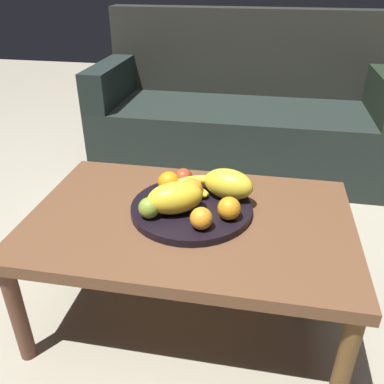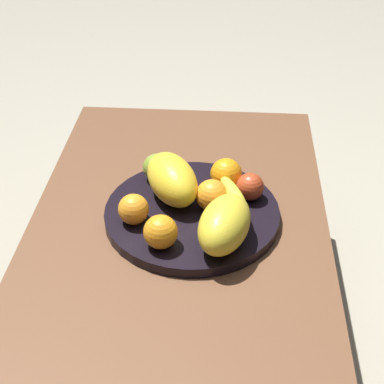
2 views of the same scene
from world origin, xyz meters
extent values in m
plane|color=#9D9681|center=(0.00, 0.00, 0.00)|extent=(8.00, 8.00, 0.00)
cube|color=brown|center=(0.00, 0.00, 0.39)|extent=(1.05, 0.68, 0.04)
cylinder|color=brown|center=(-0.48, -0.30, 0.18)|extent=(0.05, 0.05, 0.37)
cylinder|color=brown|center=(0.48, -0.30, 0.18)|extent=(0.05, 0.05, 0.37)
cylinder|color=brown|center=(-0.48, 0.30, 0.18)|extent=(0.05, 0.05, 0.37)
cylinder|color=brown|center=(0.48, 0.30, 0.18)|extent=(0.05, 0.05, 0.37)
cube|color=black|center=(0.07, 1.26, 0.20)|extent=(1.70, 0.70, 0.40)
cube|color=black|center=(0.07, 1.54, 0.65)|extent=(1.70, 0.14, 0.50)
cube|color=black|center=(-0.71, 1.26, 0.51)|extent=(0.14, 0.70, 0.22)
cylinder|color=black|center=(0.00, 0.03, 0.42)|extent=(0.40, 0.40, 0.03)
ellipsoid|color=yellow|center=(-0.04, -0.02, 0.48)|extent=(0.21, 0.17, 0.10)
ellipsoid|color=yellow|center=(0.11, 0.10, 0.48)|extent=(0.19, 0.14, 0.10)
sphere|color=orange|center=(-0.01, 0.07, 0.47)|extent=(0.07, 0.07, 0.07)
sphere|color=orange|center=(0.13, -0.03, 0.47)|extent=(0.07, 0.07, 0.07)
sphere|color=orange|center=(-0.09, 0.10, 0.47)|extent=(0.08, 0.08, 0.08)
sphere|color=orange|center=(0.05, -0.09, 0.47)|extent=(0.07, 0.07, 0.07)
sphere|color=#B23E1F|center=(-0.05, 0.16, 0.47)|extent=(0.06, 0.06, 0.06)
sphere|color=olive|center=(-0.12, -0.06, 0.47)|extent=(0.07, 0.07, 0.07)
ellipsoid|color=yellow|center=(-0.02, 0.11, 0.45)|extent=(0.14, 0.11, 0.03)
ellipsoid|color=gold|center=(-0.02, 0.11, 0.45)|extent=(0.15, 0.09, 0.03)
ellipsoid|color=yellow|center=(0.00, 0.12, 0.48)|extent=(0.15, 0.09, 0.03)
camera|label=1|loc=(0.21, -1.10, 1.13)|focal=38.19mm
camera|label=2|loc=(1.07, 0.11, 1.25)|focal=55.57mm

